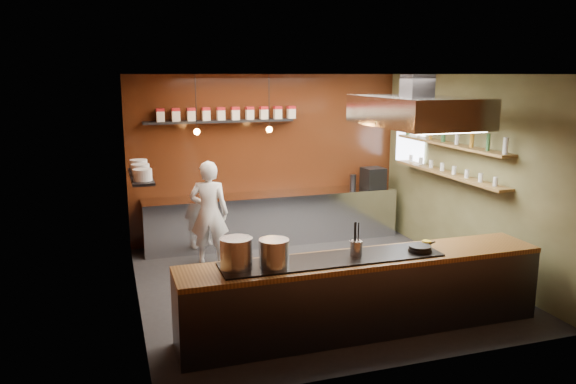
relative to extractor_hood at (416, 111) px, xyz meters
name	(u,v)px	position (x,y,z in m)	size (l,w,h in m)	color
floor	(315,283)	(-1.30, 0.40, -2.51)	(5.00, 5.00, 0.00)	black
back_wall	(268,158)	(-1.30, 2.90, -1.01)	(5.00, 5.00, 0.00)	#321509
left_wall	(133,194)	(-3.80, 0.40, -1.01)	(5.00, 5.00, 0.00)	#321509
right_wall	(468,173)	(1.20, 0.40, -1.01)	(5.00, 5.00, 0.00)	#4A4929
ceiling	(318,74)	(-1.30, 0.40, 0.49)	(5.00, 5.00, 0.00)	silver
window_pane	(410,136)	(1.15, 2.10, -0.61)	(1.00, 1.00, 0.00)	white
prep_counter	(273,218)	(-1.30, 2.57, -2.06)	(4.60, 0.65, 0.90)	silver
pass_counter	(363,293)	(-1.30, -1.20, -2.04)	(4.40, 0.72, 0.94)	#38383D
tin_shelf	(220,121)	(-2.20, 2.76, -0.31)	(2.60, 0.26, 0.04)	black
plate_shelf	(141,176)	(-3.64, 1.40, -0.96)	(0.30, 1.40, 0.04)	black
bottle_shelf_upper	(450,144)	(1.04, 0.70, -0.59)	(0.26, 2.80, 0.04)	brown
bottle_shelf_lower	(448,174)	(1.04, 0.70, -1.06)	(0.26, 2.80, 0.04)	brown
extractor_hood	(416,111)	(0.00, 0.00, 0.00)	(1.20, 2.00, 0.72)	#38383D
pendant_left	(197,128)	(-2.70, 2.10, -0.35)	(0.10, 0.10, 0.95)	black
pendant_right	(269,126)	(-1.50, 2.10, -0.35)	(0.10, 0.10, 0.95)	black
storage_tins	(228,114)	(-2.05, 2.76, -0.17)	(2.43, 0.13, 0.22)	beige
plate_stacks	(140,170)	(-3.64, 1.40, -0.86)	(0.26, 1.16, 0.16)	silver
bottles	(450,135)	(1.04, 0.70, -0.45)	(0.06, 2.66, 0.24)	silver
wine_glasses	(448,169)	(1.04, 0.70, -0.97)	(0.07, 2.37, 0.13)	silver
stockpot_large	(236,253)	(-2.82, -1.19, -1.39)	(0.35, 0.35, 0.34)	#B7B9BE
stockpot_small	(274,253)	(-2.42, -1.26, -1.41)	(0.33, 0.33, 0.31)	silver
utensil_crock	(356,248)	(-1.41, -1.20, -1.47)	(0.14, 0.14, 0.18)	silver
frying_pan	(420,249)	(-0.61, -1.27, -1.53)	(0.43, 0.28, 0.07)	black
butter_jar	(427,245)	(-0.45, -1.15, -1.54)	(0.11, 0.11, 0.10)	yellow
espresso_machine	(373,178)	(0.65, 2.53, -1.42)	(0.38, 0.36, 0.38)	black
chef	(209,213)	(-2.60, 1.74, -1.66)	(0.61, 0.40, 1.68)	white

